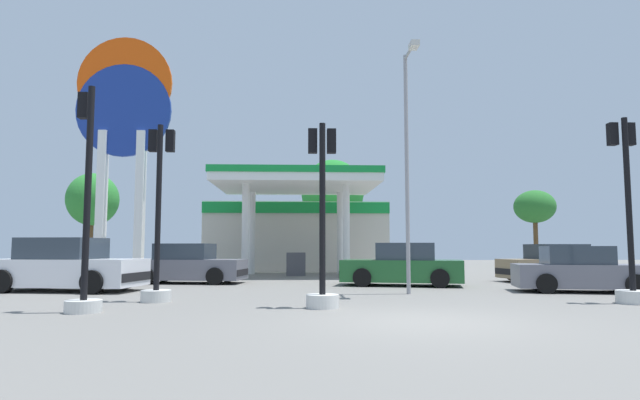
# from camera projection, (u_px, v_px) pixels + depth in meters

# --- Properties ---
(ground_plane) EXTENTS (90.00, 90.00, 0.00)m
(ground_plane) POSITION_uv_depth(u_px,v_px,m) (420.00, 321.00, 9.74)
(ground_plane) COLOR slate
(ground_plane) RESTS_ON ground
(gas_station) EXTENTS (10.25, 12.20, 4.84)m
(gas_station) POSITION_uv_depth(u_px,v_px,m) (296.00, 232.00, 30.64)
(gas_station) COLOR beige
(gas_station) RESTS_ON ground
(station_pole_sign) EXTENTS (4.73, 0.56, 12.04)m
(station_pole_sign) POSITION_uv_depth(u_px,v_px,m) (124.00, 122.00, 26.58)
(station_pole_sign) COLOR white
(station_pole_sign) RESTS_ON ground
(car_0) EXTENTS (4.52, 2.71, 1.51)m
(car_0) POSITION_uv_depth(u_px,v_px,m) (402.00, 266.00, 18.73)
(car_0) COLOR black
(car_0) RESTS_ON ground
(car_1) EXTENTS (4.34, 2.35, 1.48)m
(car_1) POSITION_uv_depth(u_px,v_px,m) (554.00, 265.00, 20.89)
(car_1) COLOR black
(car_1) RESTS_ON ground
(car_2) EXTENTS (4.87, 2.69, 1.65)m
(car_2) POSITION_uv_depth(u_px,v_px,m) (66.00, 267.00, 16.42)
(car_2) COLOR black
(car_2) RESTS_ON ground
(car_3) EXTENTS (4.16, 2.46, 1.40)m
(car_3) POSITION_uv_depth(u_px,v_px,m) (581.00, 271.00, 16.06)
(car_3) COLOR black
(car_3) RESTS_ON ground
(car_4) EXTENTS (4.38, 2.36, 1.50)m
(car_4) POSITION_uv_depth(u_px,v_px,m) (188.00, 265.00, 19.98)
(car_4) COLOR black
(car_4) RESTS_ON ground
(traffic_signal_0) EXTENTS (0.78, 0.78, 4.59)m
(traffic_signal_0) POSITION_uv_depth(u_px,v_px,m) (630.00, 241.00, 12.93)
(traffic_signal_0) COLOR silver
(traffic_signal_0) RESTS_ON ground
(traffic_signal_1) EXTENTS (0.74, 0.74, 4.22)m
(traffic_signal_1) POSITION_uv_depth(u_px,v_px,m) (322.00, 242.00, 11.99)
(traffic_signal_1) COLOR silver
(traffic_signal_1) RESTS_ON ground
(traffic_signal_2) EXTENTS (0.75, 0.75, 4.84)m
(traffic_signal_2) POSITION_uv_depth(u_px,v_px,m) (85.00, 241.00, 11.17)
(traffic_signal_2) COLOR silver
(traffic_signal_2) RESTS_ON ground
(traffic_signal_3) EXTENTS (0.74, 0.74, 4.50)m
(traffic_signal_3) POSITION_uv_depth(u_px,v_px,m) (158.00, 237.00, 13.35)
(traffic_signal_3) COLOR silver
(traffic_signal_3) RESTS_ON ground
(tree_0) EXTENTS (3.50, 3.50, 6.47)m
(tree_0) POSITION_uv_depth(u_px,v_px,m) (93.00, 200.00, 36.49)
(tree_0) COLOR brown
(tree_0) RESTS_ON ground
(tree_1) EXTENTS (4.47, 4.47, 7.60)m
(tree_1) POSITION_uv_depth(u_px,v_px,m) (333.00, 192.00, 37.68)
(tree_1) COLOR brown
(tree_1) RESTS_ON ground
(tree_2) EXTENTS (2.94, 2.94, 5.48)m
(tree_2) POSITION_uv_depth(u_px,v_px,m) (535.00, 207.00, 38.28)
(tree_2) COLOR brown
(tree_2) RESTS_ON ground
(corner_streetlamp) EXTENTS (0.24, 1.48, 7.18)m
(corner_streetlamp) POSITION_uv_depth(u_px,v_px,m) (408.00, 148.00, 15.55)
(corner_streetlamp) COLOR gray
(corner_streetlamp) RESTS_ON ground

